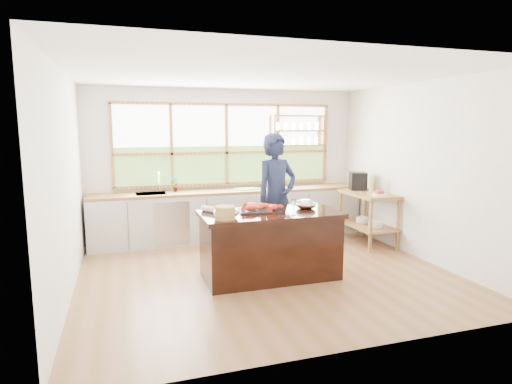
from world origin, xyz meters
name	(u,v)px	position (x,y,z in m)	size (l,w,h in m)	color
ground_plane	(265,272)	(0.00, 0.00, 0.00)	(5.00, 5.00, 0.00)	#925C3F
room_shell	(256,146)	(0.02, 0.51, 1.75)	(5.02, 4.52, 2.71)	silver
back_counter	(230,214)	(-0.02, 1.94, 0.45)	(4.90, 0.63, 0.90)	#B9B8AE
right_shelf_unit	(368,210)	(2.19, 0.89, 0.60)	(0.62, 1.10, 0.90)	olive
island	(270,245)	(0.00, -0.20, 0.45)	(1.85, 0.90, 0.90)	black
cook	(276,198)	(0.33, 0.47, 0.97)	(0.70, 0.46, 1.93)	#18203A
potted_plant	(175,184)	(-0.99, 2.00, 1.04)	(0.15, 0.10, 0.28)	slate
cutting_board	(247,189)	(0.30, 1.94, 0.91)	(0.40, 0.30, 0.01)	#5ABC42
espresso_machine	(358,181)	(2.19, 1.26, 1.06)	(0.28, 0.30, 0.32)	black
wine_bottle	(372,184)	(2.24, 0.90, 1.05)	(0.07, 0.07, 0.30)	#A8C464
fruit_bowl	(380,194)	(2.14, 0.50, 0.94)	(0.23, 0.23, 0.11)	silver
slate_board	(259,211)	(-0.13, -0.09, 0.91)	(0.55, 0.40, 0.02)	black
lobster_pile	(260,207)	(-0.11, -0.09, 0.96)	(0.52, 0.44, 0.08)	red
mixing_bowl_left	(226,213)	(-0.64, -0.37, 0.97)	(0.32, 0.32, 0.15)	silver
mixing_bowl_right	(306,204)	(0.55, -0.11, 0.96)	(0.29, 0.29, 0.14)	silver
wine_glass	(294,203)	(0.22, -0.47, 1.06)	(0.08, 0.08, 0.22)	white
wicker_basket	(225,213)	(-0.67, -0.45, 0.98)	(0.25, 0.25, 0.16)	tan
parchment_roll	(211,209)	(-0.76, 0.03, 0.94)	(0.08, 0.08, 0.30)	silver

